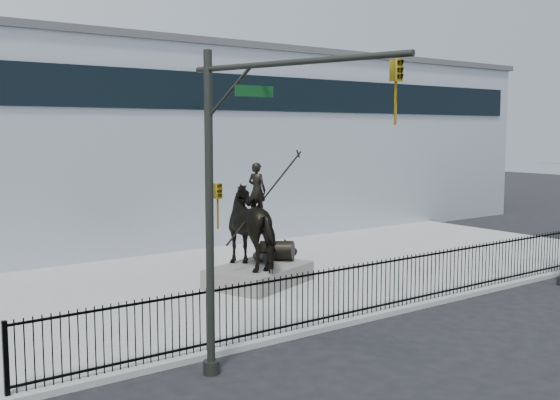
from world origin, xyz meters
TOP-DOWN VIEW (x-y plane):
  - ground at (0.00, 0.00)m, footprint 120.00×120.00m
  - plaza at (0.00, 7.00)m, footprint 30.00×12.00m
  - building at (0.00, 20.00)m, footprint 44.00×14.00m
  - picket_fence at (0.00, 1.25)m, footprint 22.10×0.10m
  - statue_plinth at (-1.74, 5.99)m, footprint 3.98×3.37m
  - equestrian_statue at (-1.68, 6.02)m, footprint 4.07×3.31m
  - traffic_signal_left at (-6.75, -0.62)m, footprint 1.52×4.84m

SIDE VIEW (x-z plane):
  - ground at x=0.00m, z-range 0.00..0.00m
  - plaza at x=0.00m, z-range 0.00..0.15m
  - statue_plinth at x=-1.74m, z-range 0.15..0.78m
  - picket_fence at x=0.00m, z-range 0.15..1.65m
  - equestrian_statue at x=-1.68m, z-range 0.28..3.95m
  - traffic_signal_left at x=-6.75m, z-range 0.53..7.53m
  - building at x=0.00m, z-range 0.00..9.00m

